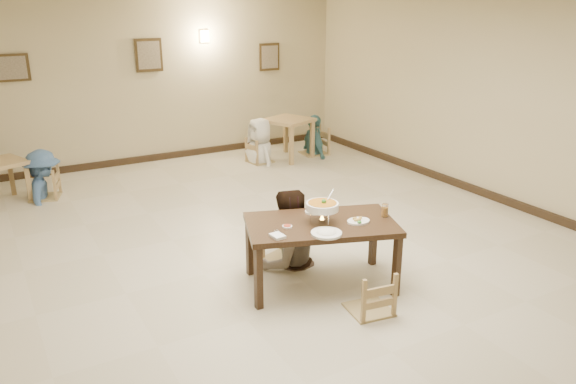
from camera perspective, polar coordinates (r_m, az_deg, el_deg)
floor at (r=6.84m, az=-1.52°, el=-6.68°), size 10.00×10.00×0.00m
wall_back at (r=10.94m, az=-14.32°, el=10.71°), size 10.00×0.00×10.00m
wall_right at (r=8.91m, az=21.93°, el=8.17°), size 0.00×10.00×10.00m
baseboard_back at (r=11.19m, az=-13.69°, el=3.39°), size 8.00×0.06×0.12m
baseboard_right at (r=9.23m, az=20.73°, el=-0.62°), size 0.06×10.00×0.12m
picture_a at (r=10.48m, az=-26.26°, el=11.25°), size 0.55×0.04×0.45m
picture_b at (r=10.87m, az=-13.96°, el=13.35°), size 0.50×0.04×0.60m
picture_c at (r=11.82m, az=-1.89°, el=13.55°), size 0.45×0.04×0.55m
wall_sconce at (r=11.20m, az=-8.50°, el=15.37°), size 0.16×0.05×0.22m
main_table at (r=5.97m, az=3.37°, el=-3.79°), size 1.77×1.35×0.73m
chair_far at (r=6.64m, az=-0.44°, el=-3.43°), size 0.41×0.41×0.86m
chair_near at (r=5.61m, az=8.41°, el=-7.99°), size 0.41×0.41×0.88m
main_diner at (r=6.40m, az=-0.12°, el=0.19°), size 0.92×0.74×1.80m
curry_warmer at (r=5.86m, az=3.50°, el=-1.48°), size 0.39×0.34×0.31m
rice_plate_far at (r=6.22m, az=2.94°, el=-1.90°), size 0.28×0.28×0.06m
rice_plate_near at (r=5.63m, az=3.92°, el=-4.17°), size 0.31×0.31×0.07m
fried_plate at (r=5.96m, az=7.17°, el=-2.91°), size 0.25×0.25×0.06m
chili_dish at (r=5.79m, az=-0.08°, el=-3.51°), size 0.11×0.11×0.02m
napkin_cutlery at (r=5.56m, az=-1.07°, el=-4.47°), size 0.14×0.23×0.03m
drink_glass at (r=6.14m, az=9.81°, el=-1.89°), size 0.07×0.07×0.14m
bg_table_left at (r=9.52m, az=-27.23°, el=2.04°), size 0.86×0.86×0.66m
bg_table_right at (r=10.93m, az=0.04°, el=6.75°), size 1.03×1.03×0.79m
bg_chair_lr at (r=9.51m, az=-23.75°, el=2.07°), size 0.43×0.43×0.92m
bg_chair_rl at (r=10.72m, az=-2.89°, el=5.37°), size 0.42×0.42×0.90m
bg_chair_rr at (r=11.29m, az=2.70°, el=6.43°), size 0.49×0.49×1.04m
bg_diner_b at (r=9.43m, az=-24.00°, el=3.91°), size 0.80×1.11×1.55m
bg_diner_c at (r=10.63m, az=-2.93°, el=7.52°), size 0.59×0.87×1.72m
bg_diner_d at (r=11.23m, az=2.73°, el=7.83°), size 0.53×0.99×1.60m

